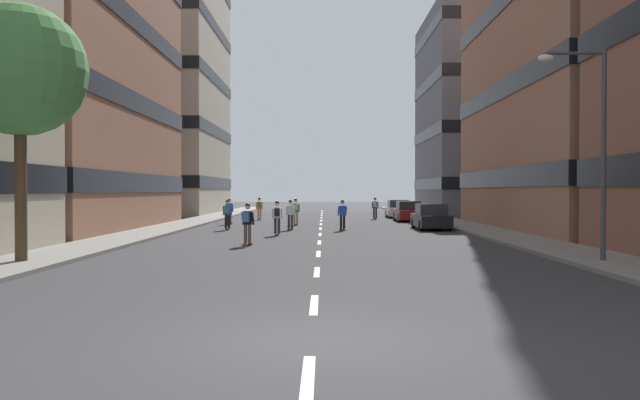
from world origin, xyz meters
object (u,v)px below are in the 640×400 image
at_px(skater_6, 296,210).
at_px(skater_7, 375,207).
at_px(skater_3, 277,216).
at_px(skater_5, 229,210).
at_px(skater_1, 227,213).
at_px(parked_car_mid, 408,212).
at_px(parked_car_near, 431,218).
at_px(parked_car_far, 398,209).
at_px(street_tree_near, 20,71).
at_px(skater_4, 259,207).
at_px(skater_2, 343,213).
at_px(streetlamp_right, 592,131).
at_px(skater_8, 247,221).
at_px(skater_0, 290,213).

relative_size(skater_6, skater_7, 1.00).
height_order(skater_3, skater_5, same).
bearing_deg(skater_1, parked_car_mid, 41.37).
bearing_deg(parked_car_near, parked_car_far, 90.00).
xyz_separation_m(street_tree_near, skater_4, (4.26, 29.57, -4.95)).
bearing_deg(street_tree_near, parked_car_mid, 60.38).
bearing_deg(parked_car_mid, skater_6, -146.89).
bearing_deg(skater_6, skater_3, -93.17).
bearing_deg(parked_car_far, street_tree_near, -114.78).
bearing_deg(parked_car_far, parked_car_mid, -90.00).
relative_size(parked_car_far, skater_2, 2.47).
distance_m(skater_3, skater_5, 10.97).
relative_size(parked_car_near, skater_1, 2.47).
height_order(streetlamp_right, skater_2, streetlamp_right).
xyz_separation_m(skater_2, skater_8, (-4.27, -9.86, 0.03)).
distance_m(parked_car_near, parked_car_mid, 9.88).
distance_m(skater_3, skater_6, 9.53).
xyz_separation_m(street_tree_near, skater_8, (6.13, 6.78, -4.95)).
xyz_separation_m(parked_car_near, skater_4, (-11.42, 11.87, 0.32)).
distance_m(streetlamp_right, skater_4, 32.39).
distance_m(street_tree_near, skater_5, 23.62).
distance_m(skater_4, skater_8, 22.87).
bearing_deg(skater_6, street_tree_near, -108.56).
xyz_separation_m(skater_3, skater_8, (-0.80, -5.92, 0.00)).
distance_m(parked_car_near, skater_8, 14.51).
relative_size(parked_car_near, parked_car_mid, 1.00).
height_order(street_tree_near, skater_3, street_tree_near).
xyz_separation_m(streetlamp_right, skater_4, (-13.36, 29.34, -3.12)).
height_order(skater_4, skater_6, same).
height_order(parked_car_far, street_tree_near, street_tree_near).
bearing_deg(street_tree_near, skater_7, 66.46).
height_order(skater_2, skater_6, same).
height_order(parked_car_far, streetlamp_right, streetlamp_right).
height_order(parked_car_near, skater_5, skater_5).
bearing_deg(parked_car_far, parked_car_near, -90.00).
bearing_deg(parked_car_mid, skater_7, 123.61).
bearing_deg(skater_0, skater_1, -179.84).
bearing_deg(skater_2, skater_7, 77.90).
relative_size(skater_5, skater_6, 1.00).
bearing_deg(skater_2, parked_car_near, 11.40).
distance_m(street_tree_near, skater_0, 19.23).
relative_size(skater_2, skater_5, 1.00).
xyz_separation_m(streetlamp_right, skater_3, (-10.69, 12.47, -3.12)).
xyz_separation_m(skater_0, skater_6, (0.08, 5.17, 0.03)).
xyz_separation_m(parked_car_far, skater_2, (-5.27, -17.33, 0.29)).
distance_m(parked_car_near, skater_5, 13.80).
relative_size(skater_1, skater_4, 1.00).
height_order(skater_0, skater_3, same).
bearing_deg(skater_6, parked_car_near, -28.81).
bearing_deg(parked_car_far, skater_2, -106.92).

